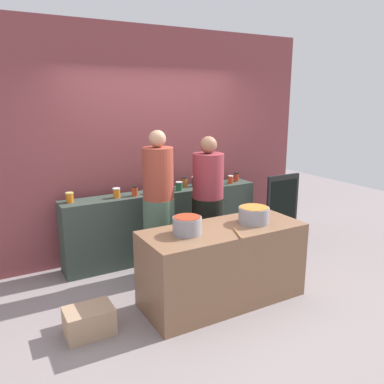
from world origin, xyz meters
TOP-DOWN VIEW (x-y plane):
  - ground at (0.00, 0.00)m, footprint 12.00×12.00m
  - storefront_wall at (0.00, 1.45)m, footprint 4.80×0.12m
  - display_shelf at (0.00, 1.10)m, footprint 2.70×0.36m
  - prep_table at (0.00, -0.30)m, footprint 1.70×0.70m
  - preserve_jar_0 at (-1.21, 1.13)m, footprint 0.09×0.09m
  - preserve_jar_1 at (-0.66, 1.07)m, footprint 0.09×0.09m
  - preserve_jar_2 at (-0.43, 1.05)m, footprint 0.08×0.08m
  - preserve_jar_3 at (-0.15, 1.05)m, footprint 0.08×0.08m
  - preserve_jar_4 at (-0.04, 1.03)m, footprint 0.07×0.07m
  - preserve_jar_5 at (0.19, 1.03)m, footprint 0.09×0.09m
  - preserve_jar_6 at (0.35, 1.17)m, footprint 0.08×0.08m
  - preserve_jar_7 at (0.49, 1.14)m, footprint 0.08×0.08m
  - preserve_jar_8 at (0.80, 1.09)m, footprint 0.08×0.08m
  - preserve_jar_9 at (0.92, 1.16)m, footprint 0.08×0.08m
  - preserve_jar_10 at (1.03, 1.04)m, footprint 0.07×0.07m
  - preserve_jar_11 at (1.20, 1.13)m, footprint 0.07×0.07m
  - cooking_pot_left at (-0.41, -0.28)m, footprint 0.29×0.29m
  - cooking_pot_center at (0.37, -0.32)m, footprint 0.32×0.32m
  - wooden_spoon at (0.01, -0.53)m, footprint 0.12×0.25m
  - cook_with_tongs at (-0.34, 0.54)m, footprint 0.37×0.37m
  - cook_in_cap at (0.34, 0.54)m, footprint 0.40×0.40m
  - bread_crate at (-1.40, -0.21)m, footprint 0.43×0.31m
  - chalkboard_sign at (1.65, 0.62)m, footprint 0.56×0.05m

SIDE VIEW (x-z plane):
  - ground at x=0.00m, z-range 0.00..0.00m
  - bread_crate at x=-1.40m, z-range 0.00..0.26m
  - prep_table at x=0.00m, z-range 0.00..0.81m
  - display_shelf at x=0.00m, z-range 0.00..0.90m
  - chalkboard_sign at x=1.65m, z-range 0.01..1.05m
  - cook_in_cap at x=0.34m, z-range -0.09..1.57m
  - cook_with_tongs at x=-0.34m, z-range -0.08..1.68m
  - wooden_spoon at x=0.01m, z-range 0.81..0.83m
  - cooking_pot_center at x=0.37m, z-range 0.81..0.99m
  - cooking_pot_left at x=-0.41m, z-range 0.81..0.99m
  - preserve_jar_8 at x=0.80m, z-range 0.90..1.01m
  - preserve_jar_10 at x=1.03m, z-range 0.90..1.02m
  - preserve_jar_5 at x=0.19m, z-range 0.90..1.02m
  - preserve_jar_0 at x=-1.21m, z-range 0.90..1.03m
  - preserve_jar_1 at x=-0.66m, z-range 0.90..1.03m
  - preserve_jar_2 at x=-0.43m, z-range 0.90..1.03m
  - preserve_jar_11 at x=1.20m, z-range 0.90..1.03m
  - preserve_jar_7 at x=0.49m, z-range 0.90..1.04m
  - preserve_jar_6 at x=0.35m, z-range 0.90..1.04m
  - preserve_jar_3 at x=-0.15m, z-range 0.90..1.05m
  - preserve_jar_4 at x=-0.04m, z-range 0.90..1.05m
  - preserve_jar_9 at x=0.92m, z-range 0.90..1.05m
  - storefront_wall at x=0.00m, z-range 0.00..3.00m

